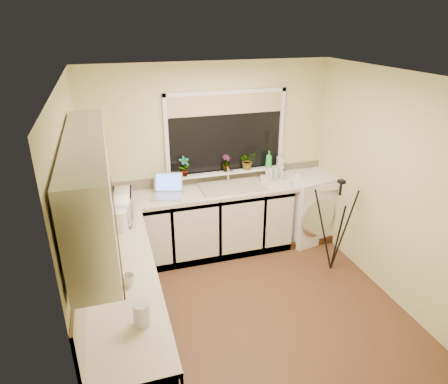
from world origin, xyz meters
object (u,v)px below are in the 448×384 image
Objects in this scene: tripod at (336,226)px; plant_c at (226,163)px; microwave at (116,207)px; cup_back at (298,176)px; steel_jar at (115,270)px; soap_bottle_clear at (280,159)px; plant_d at (247,161)px; glass_jug at (142,314)px; cup_left at (128,281)px; plant_a at (184,166)px; washing_machine at (306,206)px; kettle at (120,221)px; soap_bottle_green at (269,159)px; laptop at (168,190)px; dish_rack at (275,181)px.

plant_c reaches higher than tripod.
cup_back is at bearing -73.19° from microwave.
soap_bottle_clear is at bearing 36.95° from steel_jar.
steel_jar is 0.22× the size of microwave.
plant_d is at bearing 43.59° from steel_jar.
plant_d reaches higher than glass_jug.
plant_c is at bearing 53.36° from cup_left.
plant_a is at bearing -179.68° from soap_bottle_clear.
washing_machine is at bearing 34.00° from cup_left.
kettle is 2.52m from cup_back.
soap_bottle_green is (2.06, 0.67, 0.12)m from microwave.
glass_jug is 1.72m from microwave.
microwave is (-0.64, -0.49, 0.07)m from laptop.
plant_c reaches higher than microwave.
cup_back is (2.34, 2.21, -0.04)m from glass_jug.
plant_a is at bearing 60.63° from steel_jar.
plant_d reaches higher than soap_bottle_green.
laptop is 1.88× the size of soap_bottle_green.
cup_back is at bearing 165.96° from washing_machine.
washing_machine is 2.19× the size of laptop.
microwave reaches higher than dish_rack.
plant_a reaches higher than washing_machine.
washing_machine is 1.33m from plant_c.
cup_left is (-1.44, -1.94, -0.21)m from plant_c.
tripod is at bearing -7.41° from laptop.
washing_machine is 2.00m from laptop.
plant_a is at bearing -178.82° from plant_d.
plant_d reaches higher than kettle.
plant_d reaches higher than microwave.
cup_back is (2.40, 0.77, -0.06)m from kettle.
steel_jar is 1.99m from plant_a.
soap_bottle_green is (-0.53, 0.18, 0.69)m from washing_machine.
soap_bottle_green is at bearing -4.57° from plant_d.
kettle is 0.42× the size of microwave.
plant_d is at bearing 29.00° from kettle.
soap_bottle_clear is (2.21, 0.95, 0.13)m from kettle.
tripod is 6.82× the size of glass_jug.
cup_back is at bearing 23.31° from dish_rack.
soap_bottle_clear is 1.67× the size of cup_left.
plant_c is 0.59m from soap_bottle_green.
dish_rack is at bearing -9.92° from plant_a.
tripod is at bearing -83.37° from cup_back.
glass_jug is at bearing -160.84° from tripod.
washing_machine is 3.37m from glass_jug.
glass_jug is at bearing -124.81° from plant_d.
laptop is 1.80× the size of plant_d.
laptop is 2.27m from glass_jug.
soap_bottle_clear reaches higher than microwave.
plant_a reaches higher than cup_left.
microwave is 4.70× the size of cup_left.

